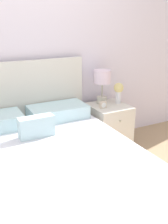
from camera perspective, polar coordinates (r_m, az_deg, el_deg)
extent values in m
plane|color=tan|center=(3.23, -13.00, -9.13)|extent=(12.00, 12.00, 0.00)
cube|color=white|center=(2.92, -15.36, 14.54)|extent=(8.00, 0.06, 2.60)
cube|color=tan|center=(2.29, -6.16, -17.36)|extent=(1.48, 2.10, 0.30)
cube|color=white|center=(2.15, -6.41, -12.06)|extent=(1.45, 2.06, 0.20)
cube|color=silver|center=(2.98, -13.68, 0.06)|extent=(1.51, 0.05, 1.11)
cube|color=silver|center=(2.87, -5.74, 0.06)|extent=(0.62, 0.36, 0.14)
cube|color=silver|center=(2.44, -10.32, -3.16)|extent=(0.32, 0.11, 0.19)
cube|color=silver|center=(3.26, 5.35, -3.08)|extent=(0.44, 0.47, 0.54)
sphere|color=#B2AD93|center=(3.02, 7.92, -1.99)|extent=(0.02, 0.02, 0.02)
cylinder|color=beige|center=(3.23, 3.89, 2.63)|extent=(0.12, 0.12, 0.08)
cylinder|color=#B7B29E|center=(3.19, 3.95, 4.83)|extent=(0.02, 0.02, 0.17)
cylinder|color=silver|center=(3.15, 4.02, 7.70)|extent=(0.21, 0.21, 0.15)
cylinder|color=white|center=(3.25, 7.46, 3.22)|extent=(0.07, 0.07, 0.15)
sphere|color=#E5D17F|center=(3.21, 7.55, 5.27)|extent=(0.12, 0.12, 0.12)
sphere|color=#609356|center=(3.24, 7.96, 4.81)|extent=(0.05, 0.05, 0.05)
cube|color=beige|center=(3.06, 4.12, 1.59)|extent=(0.09, 0.04, 0.08)
cylinder|color=white|center=(3.04, 4.33, 1.48)|extent=(0.06, 0.00, 0.06)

